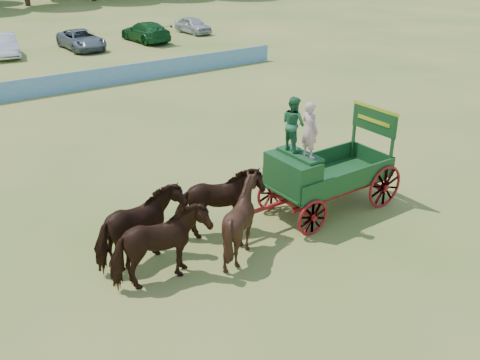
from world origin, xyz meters
name	(u,v)px	position (x,y,z in m)	size (l,w,h in m)	color
ground	(315,213)	(0.00, 0.00, 0.00)	(160.00, 160.00, 0.00)	#A08948
horse_lead_left	(160,247)	(-5.55, -0.48, 1.02)	(1.10, 2.43, 2.05)	black
horse_lead_right	(140,228)	(-5.55, 0.62, 1.02)	(1.10, 2.43, 2.05)	black
horse_wheel_left	(241,219)	(-3.15, -0.48, 1.03)	(1.66, 1.86, 2.05)	black
horse_wheel_right	(219,204)	(-3.15, 0.62, 1.02)	(1.10, 2.43, 2.05)	black
farm_dray	(311,165)	(-0.20, 0.10, 1.66)	(6.00, 2.00, 3.75)	maroon
sponsor_banner	(79,81)	(-1.00, 18.00, 0.53)	(26.00, 0.08, 1.05)	#2170B3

